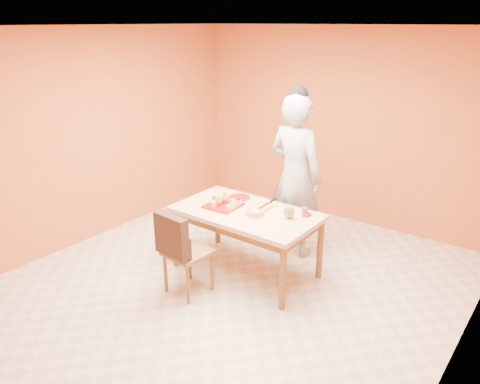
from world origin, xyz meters
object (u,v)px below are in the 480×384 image
Objects in this scene: dining_chair at (186,251)px; checker_tin at (307,214)px; red_dinner_plate at (239,197)px; dining_table at (246,219)px; magenta_glass at (305,212)px; sponge_cake at (255,213)px; egg_ornament at (289,212)px; pastry_platter at (223,205)px; person at (295,176)px.

dining_chair is 1.35m from checker_tin.
checker_tin is at bearing 1.13° from red_dinner_plate.
checker_tin reaches higher than dining_table.
magenta_glass is (0.60, 0.26, 0.14)m from dining_table.
magenta_glass is (0.44, 0.31, 0.01)m from sponge_cake.
egg_ornament reaches higher than sponge_cake.
pastry_platter is 0.96m from checker_tin.
egg_ornament is 1.60× the size of magenta_glass.
dining_chair is at bearing 81.00° from person.
person is (0.39, 1.52, 0.50)m from dining_chair.
dining_chair is 2.60× the size of pastry_platter.
person reaches higher than magenta_glass.
person is 12.82× the size of egg_ornament.
dining_table is 10.34× the size of egg_ornament.
magenta_glass is (0.11, 0.15, -0.03)m from egg_ornament.
checker_tin is (0.46, -0.50, -0.22)m from person.
pastry_platter is (-0.29, -0.04, 0.10)m from dining_table.
magenta_glass is at bearing 23.43° from dining_table.
sponge_cake is (0.39, 0.67, 0.30)m from dining_chair.
dining_table is 0.53m from egg_ornament.
person reaches higher than pastry_platter.
person is 7.80× the size of red_dinner_plate.
egg_ornament is at bearing 121.47° from person.
pastry_platter is 3.77× the size of magenta_glass.
magenta_glass reaches higher than sponge_cake.
sponge_cake is 2.12× the size of magenta_glass.
checker_tin is at bearing 37.52° from sponge_cake.
sponge_cake is at bearing -35.65° from red_dinner_plate.
pastry_platter is 1.43× the size of red_dinner_plate.
dining_chair is at bearing -147.78° from egg_ornament.
dining_chair is 0.48× the size of person.
pastry_platter is at bearing -171.23° from dining_table.
pastry_platter is at bearing 174.59° from egg_ornament.
person is 9.72× the size of sponge_cake.
red_dinner_plate is 0.91m from checker_tin.
egg_ornament is at bearing 12.74° from dining_table.
person is 0.87m from sponge_cake.
magenta_glass is (0.45, -0.54, -0.18)m from person.
dining_chair reaches higher than pastry_platter.
checker_tin is at bearing 54.47° from dining_chair.
person is 0.71m from checker_tin.
person reaches higher than dining_chair.
dining_table is 0.42m from red_dinner_plate.
dining_table is 0.66m from magenta_glass.
person is (0.15, 0.80, 0.33)m from dining_table.
egg_ornament is (0.77, 0.15, 0.07)m from pastry_platter.
red_dinner_plate is at bearing -178.87° from checker_tin.
checker_tin is (0.90, 0.34, 0.00)m from pastry_platter.
dining_table is at bearing -156.57° from magenta_glass.
dining_table is 1.69× the size of dining_chair.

